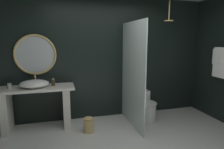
{
  "coord_description": "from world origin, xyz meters",
  "views": [
    {
      "loc": [
        -0.97,
        -2.28,
        1.72
      ],
      "look_at": [
        -0.13,
        0.78,
        1.15
      ],
      "focal_mm": 31.42,
      "sensor_mm": 36.0,
      "label": 1
    }
  ],
  "objects_px": {
    "vessel_sink": "(34,84)",
    "waste_bin": "(89,124)",
    "hanging_bathrobe": "(223,62)",
    "rain_shower_head": "(169,18)",
    "soap_dispenser": "(53,82)",
    "toilet": "(145,108)",
    "round_wall_mirror": "(35,55)",
    "tumbler_cup": "(9,86)"
  },
  "relations": [
    {
      "from": "vessel_sink",
      "to": "round_wall_mirror",
      "type": "xyz_separation_m",
      "value": [
        0.02,
        0.28,
        0.52
      ]
    },
    {
      "from": "soap_dispenser",
      "to": "rain_shower_head",
      "type": "distance_m",
      "value": 2.67
    },
    {
      "from": "vessel_sink",
      "to": "soap_dispenser",
      "type": "height_order",
      "value": "vessel_sink"
    },
    {
      "from": "vessel_sink",
      "to": "rain_shower_head",
      "type": "distance_m",
      "value": 2.96
    },
    {
      "from": "hanging_bathrobe",
      "to": "soap_dispenser",
      "type": "bearing_deg",
      "value": 168.07
    },
    {
      "from": "hanging_bathrobe",
      "to": "waste_bin",
      "type": "height_order",
      "value": "hanging_bathrobe"
    },
    {
      "from": "tumbler_cup",
      "to": "rain_shower_head",
      "type": "relative_size",
      "value": 0.22
    },
    {
      "from": "vessel_sink",
      "to": "waste_bin",
      "type": "relative_size",
      "value": 1.74
    },
    {
      "from": "hanging_bathrobe",
      "to": "toilet",
      "type": "bearing_deg",
      "value": 159.01
    },
    {
      "from": "rain_shower_head",
      "to": "hanging_bathrobe",
      "type": "relative_size",
      "value": 0.61
    },
    {
      "from": "round_wall_mirror",
      "to": "soap_dispenser",
      "type": "bearing_deg",
      "value": -35.15
    },
    {
      "from": "round_wall_mirror",
      "to": "rain_shower_head",
      "type": "relative_size",
      "value": 1.93
    },
    {
      "from": "rain_shower_head",
      "to": "waste_bin",
      "type": "distance_m",
      "value": 2.67
    },
    {
      "from": "vessel_sink",
      "to": "waste_bin",
      "type": "height_order",
      "value": "vessel_sink"
    },
    {
      "from": "soap_dispenser",
      "to": "hanging_bathrobe",
      "type": "bearing_deg",
      "value": -11.93
    },
    {
      "from": "toilet",
      "to": "hanging_bathrobe",
      "type": "bearing_deg",
      "value": -20.99
    },
    {
      "from": "waste_bin",
      "to": "vessel_sink",
      "type": "bearing_deg",
      "value": 157.54
    },
    {
      "from": "waste_bin",
      "to": "toilet",
      "type": "bearing_deg",
      "value": 12.96
    },
    {
      "from": "soap_dispenser",
      "to": "round_wall_mirror",
      "type": "bearing_deg",
      "value": 144.85
    },
    {
      "from": "soap_dispenser",
      "to": "waste_bin",
      "type": "xyz_separation_m",
      "value": [
        0.61,
        -0.45,
        -0.74
      ]
    },
    {
      "from": "vessel_sink",
      "to": "round_wall_mirror",
      "type": "relative_size",
      "value": 0.66
    },
    {
      "from": "round_wall_mirror",
      "to": "vessel_sink",
      "type": "bearing_deg",
      "value": -94.44
    },
    {
      "from": "rain_shower_head",
      "to": "waste_bin",
      "type": "height_order",
      "value": "rain_shower_head"
    },
    {
      "from": "vessel_sink",
      "to": "rain_shower_head",
      "type": "xyz_separation_m",
      "value": [
        2.69,
        -0.1,
        1.24
      ]
    },
    {
      "from": "rain_shower_head",
      "to": "toilet",
      "type": "xyz_separation_m",
      "value": [
        -0.47,
        0.01,
        -1.89
      ]
    },
    {
      "from": "waste_bin",
      "to": "rain_shower_head",
      "type": "bearing_deg",
      "value": 9.21
    },
    {
      "from": "vessel_sink",
      "to": "toilet",
      "type": "xyz_separation_m",
      "value": [
        2.21,
        -0.09,
        -0.65
      ]
    },
    {
      "from": "round_wall_mirror",
      "to": "rain_shower_head",
      "type": "height_order",
      "value": "rain_shower_head"
    },
    {
      "from": "soap_dispenser",
      "to": "toilet",
      "type": "height_order",
      "value": "soap_dispenser"
    },
    {
      "from": "hanging_bathrobe",
      "to": "round_wall_mirror",
      "type": "bearing_deg",
      "value": 165.77
    },
    {
      "from": "vessel_sink",
      "to": "toilet",
      "type": "bearing_deg",
      "value": -2.45
    },
    {
      "from": "soap_dispenser",
      "to": "toilet",
      "type": "xyz_separation_m",
      "value": [
        1.88,
        -0.15,
        -0.64
      ]
    },
    {
      "from": "hanging_bathrobe",
      "to": "waste_bin",
      "type": "bearing_deg",
      "value": 174.65
    },
    {
      "from": "toilet",
      "to": "tumbler_cup",
      "type": "bearing_deg",
      "value": 176.4
    },
    {
      "from": "vessel_sink",
      "to": "rain_shower_head",
      "type": "bearing_deg",
      "value": -2.22
    },
    {
      "from": "hanging_bathrobe",
      "to": "waste_bin",
      "type": "distance_m",
      "value": 2.93
    },
    {
      "from": "soap_dispenser",
      "to": "waste_bin",
      "type": "bearing_deg",
      "value": -36.33
    },
    {
      "from": "toilet",
      "to": "waste_bin",
      "type": "bearing_deg",
      "value": -167.04
    },
    {
      "from": "round_wall_mirror",
      "to": "tumbler_cup",
      "type": "bearing_deg",
      "value": -156.33
    },
    {
      "from": "soap_dispenser",
      "to": "toilet",
      "type": "relative_size",
      "value": 0.24
    },
    {
      "from": "vessel_sink",
      "to": "rain_shower_head",
      "type": "height_order",
      "value": "rain_shower_head"
    },
    {
      "from": "toilet",
      "to": "rain_shower_head",
      "type": "bearing_deg",
      "value": -1.18
    }
  ]
}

